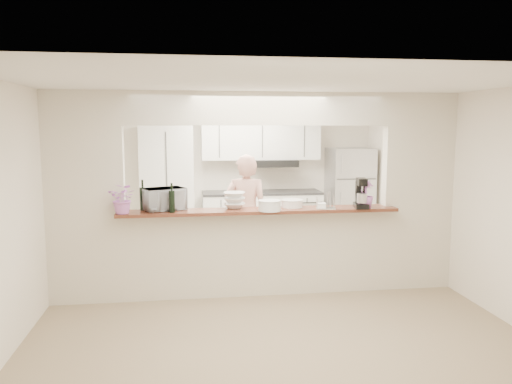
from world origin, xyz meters
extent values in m
plane|color=#9D856A|center=(0.00, 0.00, 0.00)|extent=(6.00, 6.00, 0.00)
cube|color=beige|center=(0.00, 1.55, 0.01)|extent=(5.00, 2.90, 0.01)
cube|color=beige|center=(-2.05, 0.00, 1.25)|extent=(0.90, 0.15, 2.50)
cube|color=beige|center=(2.05, 0.00, 1.25)|extent=(0.90, 0.15, 2.50)
cube|color=beige|center=(0.00, 0.00, 2.30)|extent=(3.20, 0.15, 0.40)
cube|color=beige|center=(0.00, 0.00, 0.53)|extent=(3.20, 0.15, 1.05)
cube|color=brown|center=(0.00, -0.05, 1.07)|extent=(3.40, 0.38, 0.04)
cube|color=silver|center=(-1.20, 2.70, 1.05)|extent=(0.90, 0.60, 2.10)
cube|color=silver|center=(0.45, 2.70, 0.45)|extent=(2.10, 0.60, 0.90)
cube|color=#2B2B2D|center=(0.45, 2.70, 0.92)|extent=(2.10, 0.62, 0.04)
cube|color=silver|center=(0.45, 2.83, 1.88)|extent=(2.10, 0.35, 0.75)
cube|color=black|center=(0.70, 2.72, 1.44)|extent=(0.75, 0.45, 0.12)
cube|color=black|center=(1.20, 2.40, 0.50)|extent=(0.55, 0.02, 0.55)
cube|color=#B7B7BD|center=(2.05, 2.65, 0.85)|extent=(0.75, 0.70, 1.70)
imported|color=#CA6BB1|center=(-1.60, -0.15, 1.27)|extent=(0.38, 0.36, 0.35)
cylinder|color=black|center=(-1.05, -0.15, 1.22)|extent=(0.07, 0.07, 0.26)
cylinder|color=black|center=(-1.05, -0.15, 1.39)|extent=(0.02, 0.02, 0.09)
cylinder|color=black|center=(-1.40, 0.07, 1.23)|extent=(0.07, 0.07, 0.27)
cylinder|color=black|center=(-1.40, 0.07, 1.41)|extent=(0.03, 0.03, 0.09)
imported|color=silver|center=(-1.15, 0.05, 1.22)|extent=(0.57, 0.49, 0.26)
imported|color=white|center=(-0.30, 0.05, 1.19)|extent=(0.30, 0.30, 0.20)
cylinder|color=white|center=(0.10, -0.19, 1.15)|extent=(0.27, 0.27, 0.12)
cylinder|color=white|center=(0.10, -0.19, 1.21)|extent=(0.28, 0.28, 0.01)
cylinder|color=white|center=(0.42, 0.03, 1.13)|extent=(0.26, 0.26, 0.09)
cylinder|color=white|center=(0.42, 0.03, 1.18)|extent=(0.27, 0.27, 0.01)
cylinder|color=maroon|center=(0.20, 0.08, 1.13)|extent=(0.15, 0.15, 0.07)
cylinder|color=tan|center=(0.40, 0.08, 1.13)|extent=(0.16, 0.16, 0.08)
cube|color=silver|center=(0.80, -0.15, 1.10)|extent=(0.25, 0.17, 0.01)
cube|color=white|center=(0.80, -0.15, 1.13)|extent=(0.11, 0.11, 0.06)
cube|color=black|center=(1.25, -0.15, 1.12)|extent=(0.20, 0.27, 0.06)
cube|color=black|center=(1.26, -0.06, 1.28)|extent=(0.12, 0.10, 0.26)
cube|color=black|center=(1.25, -0.16, 1.42)|extent=(0.14, 0.23, 0.09)
cylinder|color=#B7B7BC|center=(1.24, -0.20, 1.22)|extent=(0.12, 0.12, 0.11)
imported|color=#B56ECC|center=(1.30, -0.15, 1.27)|extent=(0.25, 0.25, 0.36)
imported|color=#D69A8B|center=(-0.05, 0.87, 0.85)|extent=(0.70, 0.54, 1.70)
camera|label=1|loc=(-0.88, -5.98, 2.09)|focal=35.00mm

